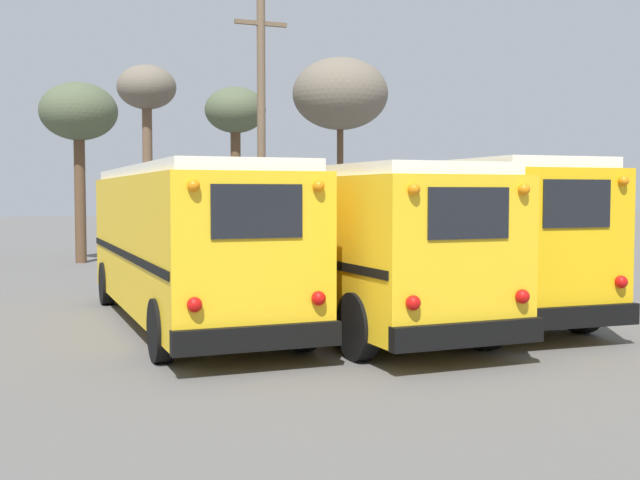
# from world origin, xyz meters

# --- Properties ---
(ground_plane) EXTENTS (160.00, 160.00, 0.00)m
(ground_plane) POSITION_xyz_m (0.00, 0.00, 0.00)
(ground_plane) COLOR #5B5956
(school_bus_0) EXTENTS (2.61, 9.74, 3.15)m
(school_bus_0) POSITION_xyz_m (-2.85, -0.30, 1.71)
(school_bus_0) COLOR yellow
(school_bus_0) RESTS_ON ground
(school_bus_1) EXTENTS (2.72, 10.77, 3.10)m
(school_bus_1) POSITION_xyz_m (0.00, -0.78, 1.70)
(school_bus_1) COLOR yellow
(school_bus_1) RESTS_ON ground
(school_bus_2) EXTENTS (2.88, 10.90, 3.25)m
(school_bus_2) POSITION_xyz_m (2.84, 0.04, 1.78)
(school_bus_2) COLOR yellow
(school_bus_2) RESTS_ON ground
(utility_pole) EXTENTS (1.80, 0.28, 9.40)m
(utility_pole) POSITION_xyz_m (1.85, 9.73, 4.86)
(utility_pole) COLOR brown
(utility_pole) RESTS_ON ground
(bare_tree_0) EXTENTS (2.60, 2.60, 8.28)m
(bare_tree_0) POSITION_xyz_m (-0.27, 19.85, 6.95)
(bare_tree_0) COLOR brown
(bare_tree_0) RESTS_ON ground
(bare_tree_1) EXTENTS (2.88, 2.88, 6.77)m
(bare_tree_1) POSITION_xyz_m (-3.56, 15.28, 5.54)
(bare_tree_1) COLOR brown
(bare_tree_1) RESTS_ON ground
(bare_tree_2) EXTENTS (4.16, 4.16, 8.51)m
(bare_tree_2) POSITION_xyz_m (7.48, 16.25, 6.91)
(bare_tree_2) COLOR brown
(bare_tree_2) RESTS_ON ground
(bare_tree_3) EXTENTS (2.52, 2.52, 7.00)m
(bare_tree_3) POSITION_xyz_m (2.73, 16.13, 5.82)
(bare_tree_3) COLOR brown
(bare_tree_3) RESTS_ON ground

